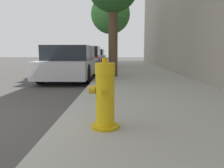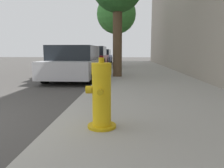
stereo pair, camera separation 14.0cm
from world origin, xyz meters
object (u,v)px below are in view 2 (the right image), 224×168
Objects in this scene: fire_hydrant at (101,97)px; parked_car_near at (76,63)px; street_tree_far at (116,14)px; parked_car_far at (101,57)px; parked_car_mid at (93,58)px.

parked_car_near reaches higher than fire_hydrant.
fire_hydrant is 0.20× the size of street_tree_far.
street_tree_far is (1.43, 4.83, 2.68)m from parked_car_near.
fire_hydrant is 17.35m from parked_car_far.
street_tree_far is (1.57, -0.92, 2.64)m from parked_car_mid.
parked_car_far is 0.96× the size of street_tree_far.
street_tree_far is (1.69, -6.24, 2.70)m from parked_car_far.
parked_car_near is at bearing -106.46° from street_tree_far.
parked_car_mid is at bearing 91.47° from parked_car_near.
parked_car_mid is 5.33m from parked_car_far.
street_tree_far reaches higher than fire_hydrant.
parked_car_mid is at bearing 149.80° from street_tree_far.
parked_car_near is 5.74m from parked_car_mid.
fire_hydrant is at bearing -74.25° from parked_car_near.
parked_car_far is at bearing 96.63° from fire_hydrant.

